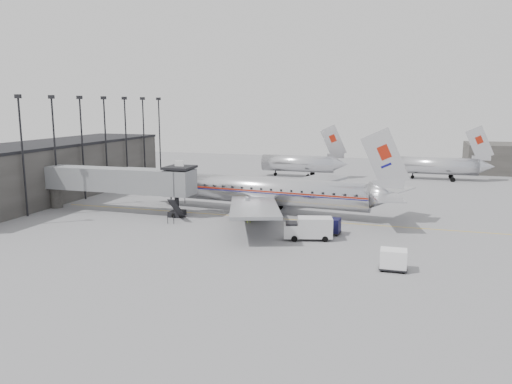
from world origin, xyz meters
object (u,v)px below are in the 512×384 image
airliner (264,191)px  baggage_cart_navy (330,226)px  service_van (309,228)px  baggage_cart_white (393,259)px  ramp_worker (249,214)px

airliner → baggage_cart_navy: 13.22m
service_van → baggage_cart_navy: size_ratio=2.28×
baggage_cart_white → ramp_worker: ramp_worker is taller
baggage_cart_white → baggage_cart_navy: bearing=122.9°
service_van → baggage_cart_navy: bearing=43.1°
airliner → baggage_cart_white: 25.49m
airliner → service_van: bearing=-49.0°
airliner → ramp_worker: (-0.24, -5.93, -1.90)m
service_van → baggage_cart_white: (8.84, -7.56, -0.27)m
baggage_cart_navy → baggage_cart_white: size_ratio=1.00×
service_van → baggage_cart_white: service_van is taller
airliner → baggage_cart_navy: size_ratio=15.39×
airliner → service_van: 14.07m
baggage_cart_navy → baggage_cart_white: (7.03, -10.43, 0.03)m
service_van → ramp_worker: 9.98m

